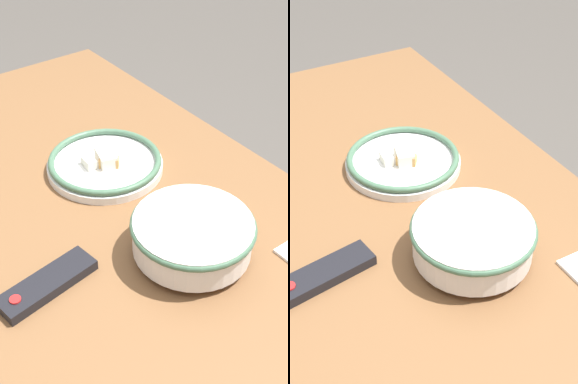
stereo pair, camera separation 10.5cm
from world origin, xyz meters
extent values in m
cube|color=brown|center=(0.00, 0.00, 0.76)|extent=(1.25, 0.89, 0.04)
cylinder|color=brown|center=(0.55, -0.37, 0.37)|extent=(0.06, 0.06, 0.74)
cylinder|color=silver|center=(-0.27, -0.11, 0.78)|extent=(0.10, 0.10, 0.01)
cylinder|color=silver|center=(-0.27, -0.11, 0.82)|extent=(0.21, 0.21, 0.06)
cylinder|color=#B75B23|center=(-0.27, -0.11, 0.82)|extent=(0.19, 0.19, 0.05)
torus|color=#42664C|center=(-0.27, -0.11, 0.85)|extent=(0.22, 0.22, 0.01)
cylinder|color=white|center=(0.04, -0.13, 0.78)|extent=(0.26, 0.26, 0.02)
torus|color=#42664C|center=(0.04, -0.13, 0.80)|extent=(0.25, 0.25, 0.01)
cube|color=tan|center=(0.03, -0.13, 0.80)|extent=(0.04, 0.05, 0.02)
cube|color=silver|center=(0.04, -0.13, 0.81)|extent=(0.07, 0.05, 0.03)
cube|color=silver|center=(0.05, -0.09, 0.80)|extent=(0.04, 0.02, 0.02)
cube|color=black|center=(-0.19, 0.14, 0.79)|extent=(0.08, 0.19, 0.02)
cylinder|color=red|center=(-0.20, 0.20, 0.80)|extent=(0.02, 0.02, 0.00)
camera|label=1|loc=(-0.78, 0.37, 1.47)|focal=50.00mm
camera|label=2|loc=(-0.84, 0.28, 1.47)|focal=50.00mm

